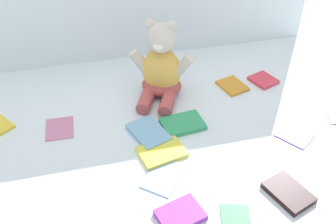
{
  "coord_description": "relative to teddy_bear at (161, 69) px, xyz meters",
  "views": [
    {
      "loc": [
        -0.2,
        -0.99,
        0.83
      ],
      "look_at": [
        0.02,
        -0.1,
        0.1
      ],
      "focal_mm": 41.73,
      "sensor_mm": 36.0,
      "label": 1
    }
  ],
  "objects": [
    {
      "name": "book_case_11",
      "position": [
        0.36,
        -0.33,
        -0.1
      ],
      "size": [
        0.13,
        0.14,
        0.01
      ],
      "primitive_type": "cube",
      "rotation": [
        0.0,
        0.0,
        3.76
      ],
      "color": "purple",
      "rests_on": "ground_plane"
    },
    {
      "name": "book_case_0",
      "position": [
        0.06,
        -0.59,
        -0.1
      ],
      "size": [
        0.1,
        0.12,
        0.01
      ],
      "primitive_type": "cube",
      "rotation": [
        0.0,
        0.0,
        6.01
      ],
      "color": "#34894C",
      "rests_on": "ground_plane"
    },
    {
      "name": "book_case_10",
      "position": [
        0.39,
        -0.02,
        -0.1
      ],
      "size": [
        0.11,
        0.11,
        0.01
      ],
      "primitive_type": "cube",
      "rotation": [
        0.0,
        0.0,
        0.35
      ],
      "color": "#D73445",
      "rests_on": "ground_plane"
    },
    {
      "name": "book_case_12",
      "position": [
        -0.09,
        -0.21,
        -0.1
      ],
      "size": [
        0.13,
        0.16,
        0.02
      ],
      "primitive_type": "cube",
      "rotation": [
        0.0,
        0.0,
        3.48
      ],
      "color": "#74ABCE",
      "rests_on": "ground_plane"
    },
    {
      "name": "book_case_7",
      "position": [
        -0.37,
        -0.11,
        -0.1
      ],
      "size": [
        0.09,
        0.11,
        0.01
      ],
      "primitive_type": "cube",
      "rotation": [
        0.0,
        0.0,
        6.25
      ],
      "color": "#BD6F94",
      "rests_on": "ground_plane"
    },
    {
      "name": "book_case_5",
      "position": [
        0.03,
        -0.19,
        -0.1
      ],
      "size": [
        0.14,
        0.11,
        0.02
      ],
      "primitive_type": "cube",
      "rotation": [
        0.0,
        0.0,
        1.68
      ],
      "color": "#2F985E",
      "rests_on": "ground_plane"
    },
    {
      "name": "book_case_4",
      "position": [
        -0.08,
        -0.4,
        -0.1
      ],
      "size": [
        0.15,
        0.16,
        0.01
      ],
      "primitive_type": "cube",
      "rotation": [
        0.0,
        0.0,
        2.45
      ],
      "color": "#8BADD8",
      "rests_on": "ground_plane"
    },
    {
      "name": "book_case_3",
      "position": [
        -0.08,
        -0.54,
        -0.1
      ],
      "size": [
        0.13,
        0.11,
        0.02
      ],
      "primitive_type": "cube",
      "rotation": [
        0.0,
        0.0,
        4.99
      ],
      "color": "purple",
      "rests_on": "ground_plane"
    },
    {
      "name": "ground_plane",
      "position": [
        -0.05,
        -0.13,
        -0.1
      ],
      "size": [
        3.2,
        3.2,
        0.0
      ],
      "primitive_type": "plane",
      "color": "silver"
    },
    {
      "name": "teddy_bear",
      "position": [
        0.0,
        0.0,
        0.0
      ],
      "size": [
        0.23,
        0.24,
        0.28
      ],
      "rotation": [
        0.0,
        0.0,
        -0.42
      ],
      "color": "#E5B24C",
      "rests_on": "ground_plane"
    },
    {
      "name": "book_case_2",
      "position": [
        0.27,
        -0.02,
        -0.1
      ],
      "size": [
        0.11,
        0.12,
        0.01
      ],
      "primitive_type": "cube",
      "rotation": [
        0.0,
        0.0,
        0.27
      ],
      "color": "orange",
      "rests_on": "ground_plane"
    },
    {
      "name": "book_case_6",
      "position": [
        -0.07,
        -0.3,
        -0.1
      ],
      "size": [
        0.15,
        0.13,
        0.01
      ],
      "primitive_type": "cube",
      "rotation": [
        0.0,
        0.0,
        1.8
      ],
      "color": "#D7D03F",
      "rests_on": "ground_plane"
    },
    {
      "name": "book_case_8",
      "position": [
        0.23,
        -0.54,
        -0.1
      ],
      "size": [
        0.12,
        0.15,
        0.02
      ],
      "primitive_type": "cube",
      "rotation": [
        0.0,
        0.0,
        0.34
      ],
      "color": "black",
      "rests_on": "ground_plane"
    }
  ]
}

